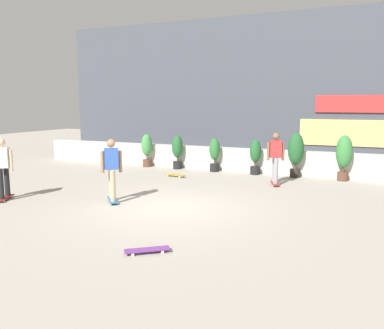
{
  "coord_description": "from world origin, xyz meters",
  "views": [
    {
      "loc": [
        4.4,
        -8.69,
        2.63
      ],
      "look_at": [
        0.0,
        1.5,
        0.9
      ],
      "focal_mm": 36.96,
      "sensor_mm": 36.0,
      "label": 1
    }
  ],
  "objects_px": {
    "skater_by_wall_left": "(112,168)",
    "skateboard_aside": "(175,175)",
    "potted_plant_2": "(215,153)",
    "potted_plant_1": "(177,150)",
    "potted_plant_3": "(255,155)",
    "potted_plant_5": "(344,154)",
    "skater_foreground": "(3,166)",
    "potted_plant_4": "(296,151)",
    "skater_far_right": "(276,156)",
    "skateboard_near_camera": "(147,250)",
    "potted_plant_0": "(147,148)"
  },
  "relations": [
    {
      "from": "potted_plant_5",
      "to": "skater_far_right",
      "type": "distance_m",
      "value": 2.57
    },
    {
      "from": "skater_foreground",
      "to": "skateboard_aside",
      "type": "distance_m",
      "value": 5.75
    },
    {
      "from": "potted_plant_3",
      "to": "skater_foreground",
      "type": "relative_size",
      "value": 0.77
    },
    {
      "from": "skater_far_right",
      "to": "skateboard_aside",
      "type": "relative_size",
      "value": 2.06
    },
    {
      "from": "potted_plant_1",
      "to": "skater_foreground",
      "type": "relative_size",
      "value": 0.8
    },
    {
      "from": "potted_plant_3",
      "to": "skateboard_aside",
      "type": "distance_m",
      "value": 3.08
    },
    {
      "from": "potted_plant_0",
      "to": "skater_far_right",
      "type": "distance_m",
      "value": 5.91
    },
    {
      "from": "potted_plant_4",
      "to": "skateboard_near_camera",
      "type": "bearing_deg",
      "value": -98.36
    },
    {
      "from": "potted_plant_2",
      "to": "potted_plant_1",
      "type": "bearing_deg",
      "value": 180.0
    },
    {
      "from": "potted_plant_5",
      "to": "potted_plant_0",
      "type": "bearing_deg",
      "value": 180.0
    },
    {
      "from": "skater_by_wall_left",
      "to": "skateboard_near_camera",
      "type": "bearing_deg",
      "value": -46.48
    },
    {
      "from": "potted_plant_3",
      "to": "skateboard_aside",
      "type": "height_order",
      "value": "potted_plant_3"
    },
    {
      "from": "potted_plant_4",
      "to": "skateboard_aside",
      "type": "distance_m",
      "value": 4.4
    },
    {
      "from": "potted_plant_5",
      "to": "skater_foreground",
      "type": "height_order",
      "value": "skater_foreground"
    },
    {
      "from": "potted_plant_4",
      "to": "skateboard_near_camera",
      "type": "height_order",
      "value": "potted_plant_4"
    },
    {
      "from": "potted_plant_0",
      "to": "skater_foreground",
      "type": "distance_m",
      "value": 6.62
    },
    {
      "from": "potted_plant_0",
      "to": "potted_plant_4",
      "type": "xyz_separation_m",
      "value": [
        6.07,
        -0.0,
        0.16
      ]
    },
    {
      "from": "potted_plant_0",
      "to": "skater_by_wall_left",
      "type": "height_order",
      "value": "skater_by_wall_left"
    },
    {
      "from": "potted_plant_0",
      "to": "potted_plant_5",
      "type": "height_order",
      "value": "potted_plant_5"
    },
    {
      "from": "skater_far_right",
      "to": "skateboard_aside",
      "type": "bearing_deg",
      "value": 179.92
    },
    {
      "from": "potted_plant_2",
      "to": "skater_by_wall_left",
      "type": "relative_size",
      "value": 0.76
    },
    {
      "from": "potted_plant_1",
      "to": "skateboard_aside",
      "type": "height_order",
      "value": "potted_plant_1"
    },
    {
      "from": "potted_plant_2",
      "to": "skater_by_wall_left",
      "type": "xyz_separation_m",
      "value": [
        -0.84,
        -5.63,
        0.22
      ]
    },
    {
      "from": "potted_plant_4",
      "to": "potted_plant_2",
      "type": "bearing_deg",
      "value": 180.0
    },
    {
      "from": "potted_plant_1",
      "to": "skateboard_near_camera",
      "type": "xyz_separation_m",
      "value": [
        3.42,
        -8.44,
        -0.71
      ]
    },
    {
      "from": "potted_plant_1",
      "to": "skateboard_aside",
      "type": "relative_size",
      "value": 1.65
    },
    {
      "from": "skater_far_right",
      "to": "skater_foreground",
      "type": "bearing_deg",
      "value": -142.16
    },
    {
      "from": "potted_plant_5",
      "to": "potted_plant_1",
      "type": "bearing_deg",
      "value": 180.0
    },
    {
      "from": "potted_plant_2",
      "to": "potted_plant_4",
      "type": "relative_size",
      "value": 0.81
    },
    {
      "from": "skater_far_right",
      "to": "skateboard_near_camera",
      "type": "bearing_deg",
      "value": -97.13
    },
    {
      "from": "potted_plant_0",
      "to": "skateboard_near_camera",
      "type": "bearing_deg",
      "value": -60.21
    },
    {
      "from": "potted_plant_4",
      "to": "skater_by_wall_left",
      "type": "xyz_separation_m",
      "value": [
        -3.91,
        -5.63,
        0.0
      ]
    },
    {
      "from": "potted_plant_5",
      "to": "skateboard_aside",
      "type": "xyz_separation_m",
      "value": [
        -5.6,
        -1.62,
        -0.85
      ]
    },
    {
      "from": "skateboard_near_camera",
      "to": "skateboard_aside",
      "type": "bearing_deg",
      "value": 112.0
    },
    {
      "from": "skater_far_right",
      "to": "skateboard_near_camera",
      "type": "xyz_separation_m",
      "value": [
        -0.85,
        -6.81,
        -0.88
      ]
    },
    {
      "from": "skateboard_near_camera",
      "to": "skateboard_aside",
      "type": "xyz_separation_m",
      "value": [
        -2.75,
        6.82,
        0.0
      ]
    },
    {
      "from": "potted_plant_4",
      "to": "skater_by_wall_left",
      "type": "height_order",
      "value": "skater_by_wall_left"
    },
    {
      "from": "potted_plant_4",
      "to": "skateboard_aside",
      "type": "bearing_deg",
      "value": -157.88
    },
    {
      "from": "skater_by_wall_left",
      "to": "skater_foreground",
      "type": "bearing_deg",
      "value": -161.46
    },
    {
      "from": "potted_plant_0",
      "to": "potted_plant_3",
      "type": "distance_m",
      "value": 4.61
    },
    {
      "from": "potted_plant_0",
      "to": "skater_foreground",
      "type": "height_order",
      "value": "skater_foreground"
    },
    {
      "from": "potted_plant_5",
      "to": "skater_far_right",
      "type": "height_order",
      "value": "skater_far_right"
    },
    {
      "from": "potted_plant_3",
      "to": "potted_plant_5",
      "type": "height_order",
      "value": "potted_plant_5"
    },
    {
      "from": "potted_plant_5",
      "to": "skater_far_right",
      "type": "bearing_deg",
      "value": -140.72
    },
    {
      "from": "potted_plant_0",
      "to": "skateboard_aside",
      "type": "xyz_separation_m",
      "value": [
        2.08,
        -1.62,
        -0.71
      ]
    },
    {
      "from": "skater_by_wall_left",
      "to": "skater_far_right",
      "type": "bearing_deg",
      "value": 48.62
    },
    {
      "from": "skater_by_wall_left",
      "to": "skateboard_aside",
      "type": "height_order",
      "value": "skater_by_wall_left"
    },
    {
      "from": "potted_plant_1",
      "to": "potted_plant_5",
      "type": "distance_m",
      "value": 6.27
    },
    {
      "from": "potted_plant_3",
      "to": "skater_by_wall_left",
      "type": "height_order",
      "value": "skater_by_wall_left"
    },
    {
      "from": "skater_foreground",
      "to": "potted_plant_4",
      "type": "bearing_deg",
      "value": 44.22
    }
  ]
}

